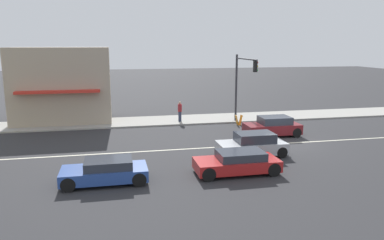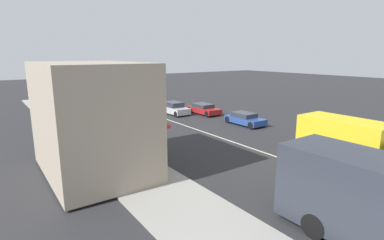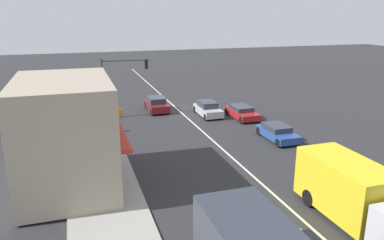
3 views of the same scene
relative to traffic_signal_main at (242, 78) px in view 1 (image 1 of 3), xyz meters
The scene contains 10 objects.
sidewalk_right 17.94m from the traffic_signal_main, 80.56° to the left, with size 4.00×73.00×0.12m, color #9E9B93.
lane_marking_center 7.36m from the traffic_signal_main, 168.83° to the right, with size 0.16×60.00×0.01m, color beige.
building_corner_store 15.15m from the traffic_signal_main, 72.08° to the left, with size 5.82×7.93×6.18m.
traffic_signal_main is the anchor object (origin of this frame).
pedestrian 5.89m from the traffic_signal_main, 67.95° to the left, with size 0.34×0.34×1.71m.
warning_aframe_sign 3.48m from the traffic_signal_main, 84.14° to the left, with size 0.45×0.53×0.84m.
sedan_silver 9.20m from the traffic_signal_main, 165.07° to the left, with size 1.81×4.04×1.39m.
hatchback_red 12.31m from the traffic_signal_main, 159.84° to the left, with size 1.90×4.29×1.17m.
sedan_maroon 5.18m from the traffic_signal_main, 165.31° to the right, with size 1.89×3.95×1.41m.
coupe_blue 15.80m from the traffic_signal_main, 136.08° to the left, with size 1.87×4.06×1.17m.
Camera 1 is at (-22.52, 11.38, 6.53)m, focal length 35.00 mm.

